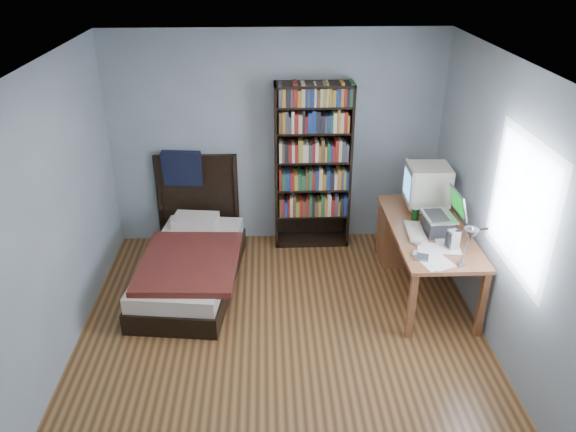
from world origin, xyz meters
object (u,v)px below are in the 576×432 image
object	(u,v)px
laptop	(440,221)
bed	(191,259)
soda_can	(415,214)
keyboard	(415,232)
crt_monitor	(426,185)
desk_lamp	(470,237)
desk	(415,234)
bookshelf	(313,167)
speaker	(453,240)

from	to	relation	value
laptop	bed	world-z (taller)	laptop
soda_can	keyboard	bearing A→B (deg)	-103.31
crt_monitor	laptop	bearing A→B (deg)	-88.63
desk_lamp	keyboard	size ratio (longest dim) A/B	1.42
keyboard	bed	bearing A→B (deg)	174.04
laptop	bed	xyz separation A→B (m)	(-2.52, 0.37, -0.59)
desk	bed	distance (m)	2.46
desk_lamp	soda_can	world-z (taller)	desk_lamp
crt_monitor	bookshelf	xyz separation A→B (m)	(-1.15, 0.64, -0.04)
bed	soda_can	bearing A→B (deg)	-2.38
crt_monitor	bed	size ratio (longest dim) A/B	0.25
bookshelf	bed	xyz separation A→B (m)	(-1.36, -0.79, -0.71)
crt_monitor	desk_lamp	size ratio (longest dim) A/B	0.83
crt_monitor	desk_lamp	distance (m)	1.54
bookshelf	laptop	bearing A→B (deg)	-45.00
keyboard	soda_can	world-z (taller)	soda_can
laptop	bookshelf	world-z (taller)	bookshelf
desk	soda_can	world-z (taller)	soda_can
crt_monitor	bookshelf	world-z (taller)	bookshelf
keyboard	bed	xyz separation A→B (m)	(-2.28, 0.38, -0.48)
speaker	soda_can	bearing A→B (deg)	93.75
desk_lamp	laptop	bearing A→B (deg)	84.68
crt_monitor	keyboard	distance (m)	0.64
crt_monitor	desk_lamp	bearing A→B (deg)	-93.02
desk	laptop	world-z (taller)	laptop
desk	speaker	size ratio (longest dim) A/B	8.86
desk	soda_can	xyz separation A→B (m)	(-0.10, -0.27, 0.38)
desk_lamp	bookshelf	size ratio (longest dim) A/B	0.31
desk	soda_can	distance (m)	0.47
keyboard	soda_can	distance (m)	0.30
soda_can	desk	bearing A→B (deg)	69.73
speaker	keyboard	bearing A→B (deg)	116.05
desk	crt_monitor	bearing A→B (deg)	-16.17
bookshelf	keyboard	bearing A→B (deg)	-51.85
laptop	keyboard	size ratio (longest dim) A/B	1.05
soda_can	bookshelf	size ratio (longest dim) A/B	0.07
keyboard	soda_can	xyz separation A→B (m)	(0.07, 0.29, 0.05)
crt_monitor	soda_can	distance (m)	0.37
keyboard	desk_lamp	bearing A→B (deg)	-77.95
desk	bed	size ratio (longest dim) A/B	0.81
desk	keyboard	distance (m)	0.67
soda_can	bookshelf	bearing A→B (deg)	138.11
speaker	soda_can	size ratio (longest dim) A/B	1.46
laptop	desk_lamp	bearing A→B (deg)	-95.32
speaker	bookshelf	size ratio (longest dim) A/B	0.10
desk_lamp	soda_can	xyz separation A→B (m)	(-0.08, 1.27, -0.43)
keyboard	soda_can	size ratio (longest dim) A/B	3.35
laptop	desk	bearing A→B (deg)	97.46
crt_monitor	speaker	size ratio (longest dim) A/B	2.70
bookshelf	bed	distance (m)	1.72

